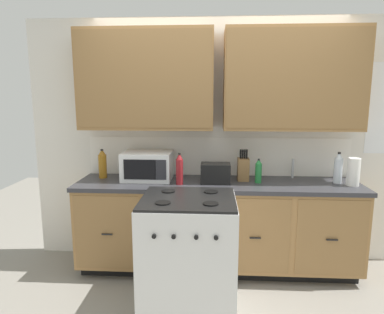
# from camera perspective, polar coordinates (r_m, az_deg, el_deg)

# --- Properties ---
(ground_plane) EXTENTS (8.00, 8.00, 0.00)m
(ground_plane) POSITION_cam_1_polar(r_m,az_deg,el_deg) (3.43, 4.12, -20.35)
(ground_plane) COLOR gray
(wall_unit) EXTENTS (3.91, 0.40, 2.50)m
(wall_unit) POSITION_cam_1_polar(r_m,az_deg,el_deg) (3.45, 4.43, 8.70)
(wall_unit) COLOR white
(wall_unit) RESTS_ON ground_plane
(counter_run) EXTENTS (2.74, 0.64, 0.91)m
(counter_run) POSITION_cam_1_polar(r_m,az_deg,el_deg) (3.49, 4.21, -11.21)
(counter_run) COLOR black
(counter_run) RESTS_ON ground_plane
(stove_range) EXTENTS (0.76, 0.68, 0.95)m
(stove_range) POSITION_cam_1_polar(r_m,az_deg,el_deg) (2.92, -0.61, -15.60)
(stove_range) COLOR white
(stove_range) RESTS_ON ground_plane
(microwave) EXTENTS (0.48, 0.37, 0.28)m
(microwave) POSITION_cam_1_polar(r_m,az_deg,el_deg) (3.45, -7.39, -1.45)
(microwave) COLOR white
(microwave) RESTS_ON counter_run
(toaster) EXTENTS (0.28, 0.18, 0.19)m
(toaster) POSITION_cam_1_polar(r_m,az_deg,el_deg) (3.30, 3.92, -2.68)
(toaster) COLOR black
(toaster) RESTS_ON counter_run
(knife_block) EXTENTS (0.11, 0.14, 0.31)m
(knife_block) POSITION_cam_1_polar(r_m,az_deg,el_deg) (3.43, 8.48, -1.95)
(knife_block) COLOR olive
(knife_block) RESTS_ON counter_run
(sink_faucet) EXTENTS (0.02, 0.02, 0.20)m
(sink_faucet) POSITION_cam_1_polar(r_m,az_deg,el_deg) (3.63, 16.37, -1.83)
(sink_faucet) COLOR #B2B5BA
(sink_faucet) RESTS_ON counter_run
(paper_towel_roll) EXTENTS (0.12, 0.12, 0.26)m
(paper_towel_roll) POSITION_cam_1_polar(r_m,az_deg,el_deg) (3.53, 25.18, -2.25)
(paper_towel_roll) COLOR white
(paper_towel_roll) RESTS_ON counter_run
(bottle_amber) EXTENTS (0.08, 0.08, 0.30)m
(bottle_amber) POSITION_cam_1_polar(r_m,az_deg,el_deg) (3.60, -14.62, -1.11)
(bottle_amber) COLOR #9E6619
(bottle_amber) RESTS_ON counter_run
(bottle_red) EXTENTS (0.07, 0.07, 0.30)m
(bottle_red) POSITION_cam_1_polar(r_m,az_deg,el_deg) (3.23, -2.08, -2.03)
(bottle_red) COLOR maroon
(bottle_red) RESTS_ON counter_run
(bottle_clear) EXTENTS (0.08, 0.08, 0.30)m
(bottle_clear) POSITION_cam_1_polar(r_m,az_deg,el_deg) (3.57, 23.08, -1.70)
(bottle_clear) COLOR silver
(bottle_clear) RESTS_ON counter_run
(bottle_green) EXTENTS (0.06, 0.06, 0.23)m
(bottle_green) POSITION_cam_1_polar(r_m,az_deg,el_deg) (3.36, 10.96, -2.30)
(bottle_green) COLOR #237A38
(bottle_green) RESTS_ON counter_run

